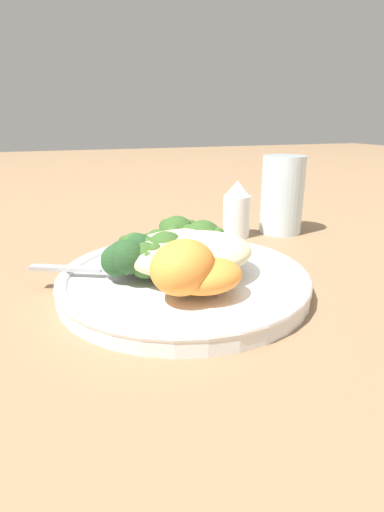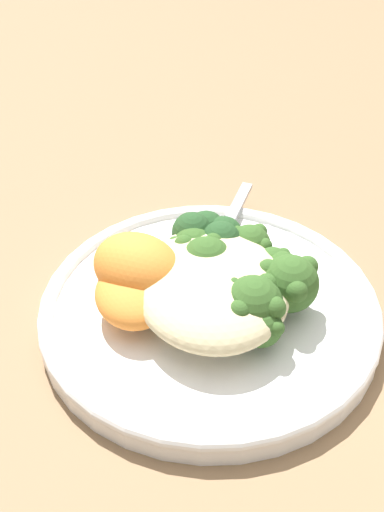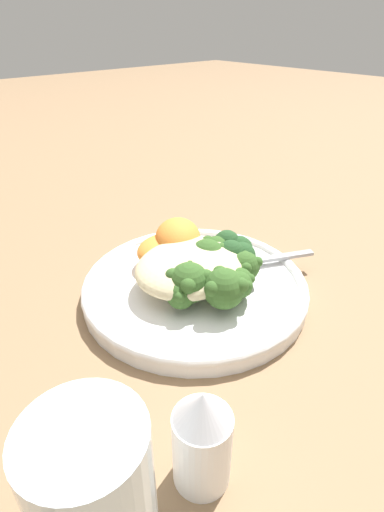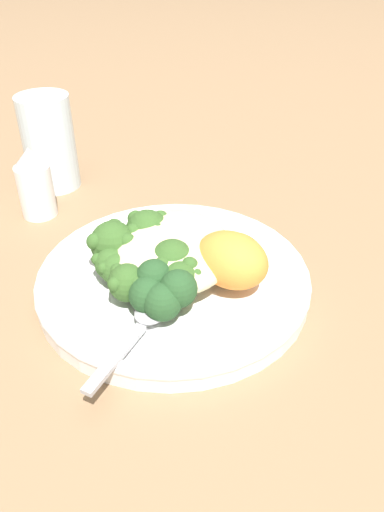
{
  "view_description": "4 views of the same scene",
  "coord_description": "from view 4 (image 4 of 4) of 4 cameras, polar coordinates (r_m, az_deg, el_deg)",
  "views": [
    {
      "loc": [
        0.11,
        0.35,
        0.17
      ],
      "look_at": [
        -0.02,
        0.01,
        0.04
      ],
      "focal_mm": 28.0,
      "sensor_mm": 36.0,
      "label": 1
    },
    {
      "loc": [
        -0.39,
        0.06,
        0.38
      ],
      "look_at": [
        -0.0,
        0.01,
        0.05
      ],
      "focal_mm": 50.0,
      "sensor_mm": 36.0,
      "label": 2
    },
    {
      "loc": [
        -0.27,
        -0.27,
        0.27
      ],
      "look_at": [
        -0.01,
        0.01,
        0.04
      ],
      "focal_mm": 28.0,
      "sensor_mm": 36.0,
      "label": 3
    },
    {
      "loc": [
        0.35,
        0.01,
        0.3
      ],
      "look_at": [
        -0.02,
        0.02,
        0.03
      ],
      "focal_mm": 35.0,
      "sensor_mm": 36.0,
      "label": 4
    }
  ],
  "objects": [
    {
      "name": "water_glass",
      "position": [
        0.65,
        -16.03,
        12.35
      ],
      "size": [
        0.06,
        0.06,
        0.12
      ],
      "primitive_type": "cylinder",
      "color": "silver",
      "rests_on": "ground_plane"
    },
    {
      "name": "broccoli_stalk_2",
      "position": [
        0.46,
        -8.2,
        1.29
      ],
      "size": [
        0.05,
        0.12,
        0.04
      ],
      "rotation": [
        0.0,
        0.0,
        4.66
      ],
      "color": "#9EBC66",
      "rests_on": "plate"
    },
    {
      "name": "broccoli_stalk_7",
      "position": [
        0.42,
        -1.02,
        -2.63
      ],
      "size": [
        0.08,
        0.05,
        0.03
      ],
      "rotation": [
        0.0,
        0.0,
        5.81
      ],
      "color": "#9EBC66",
      "rests_on": "plate"
    },
    {
      "name": "quinoa_mound",
      "position": [
        0.45,
        -1.68,
        0.79
      ],
      "size": [
        0.13,
        0.11,
        0.04
      ],
      "primitive_type": "ellipsoid",
      "color": "beige",
      "rests_on": "plate"
    },
    {
      "name": "broccoli_stalk_0",
      "position": [
        0.48,
        -3.93,
        2.32
      ],
      "size": [
        0.07,
        0.09,
        0.03
      ],
      "rotation": [
        0.0,
        0.0,
        4.14
      ],
      "color": "#9EBC66",
      "rests_on": "plate"
    },
    {
      "name": "kale_tuft",
      "position": [
        0.41,
        -3.31,
        -3.81
      ],
      "size": [
        0.06,
        0.06,
        0.04
      ],
      "color": "#234723",
      "rests_on": "plate"
    },
    {
      "name": "plate",
      "position": [
        0.47,
        -1.97,
        -2.53
      ],
      "size": [
        0.25,
        0.25,
        0.02
      ],
      "color": "white",
      "rests_on": "ground_plane"
    },
    {
      "name": "broccoli_stalk_1",
      "position": [
        0.47,
        -4.44,
        2.5
      ],
      "size": [
        0.06,
        0.09,
        0.04
      ],
      "rotation": [
        0.0,
        0.0,
        4.31
      ],
      "color": "#9EBC66",
      "rests_on": "plate"
    },
    {
      "name": "spoon",
      "position": [
        0.4,
        -5.2,
        -7.07
      ],
      "size": [
        0.11,
        0.07,
        0.01
      ],
      "rotation": [
        0.0,
        0.0,
        5.82
      ],
      "color": "#A3A3A8",
      "rests_on": "plate"
    },
    {
      "name": "sweet_potato_chunk_1",
      "position": [
        0.45,
        4.92,
        0.08
      ],
      "size": [
        0.07,
        0.06,
        0.03
      ],
      "primitive_type": "ellipsoid",
      "rotation": [
        0.0,
        0.0,
        0.12
      ],
      "color": "orange",
      "rests_on": "plate"
    },
    {
      "name": "broccoli_stalk_5",
      "position": [
        0.43,
        -4.73,
        -2.24
      ],
      "size": [
        0.08,
        0.1,
        0.03
      ],
      "rotation": [
        0.0,
        0.0,
        5.32
      ],
      "color": "#9EBC66",
      "rests_on": "plate"
    },
    {
      "name": "sweet_potato_chunk_0",
      "position": [
        0.43,
        4.54,
        -0.76
      ],
      "size": [
        0.09,
        0.09,
        0.05
      ],
      "primitive_type": "ellipsoid",
      "rotation": [
        0.0,
        0.0,
        0.86
      ],
      "color": "orange",
      "rests_on": "plate"
    },
    {
      "name": "salt_shaker",
      "position": [
        0.59,
        -17.54,
        7.97
      ],
      "size": [
        0.04,
        0.04,
        0.08
      ],
      "color": "white",
      "rests_on": "ground_plane"
    },
    {
      "name": "broccoli_stalk_6",
      "position": [
        0.43,
        -1.53,
        -0.88
      ],
      "size": [
        0.07,
        0.07,
        0.04
      ],
      "rotation": [
        0.0,
        0.0,
        5.52
      ],
      "color": "#9EBC66",
      "rests_on": "plate"
    },
    {
      "name": "broccoli_stalk_4",
      "position": [
        0.44,
        -5.76,
        -1.2
      ],
      "size": [
        0.05,
        0.11,
        0.03
      ],
      "rotation": [
        0.0,
        0.0,
        5.01
      ],
      "color": "#9EBC66",
      "rests_on": "plate"
    },
    {
      "name": "broccoli_stalk_3",
      "position": [
        0.45,
        -5.81,
        -0.74
      ],
      "size": [
        0.04,
        0.12,
        0.03
      ],
      "rotation": [
        0.0,
        0.0,
        4.92
      ],
      "color": "#9EBC66",
      "rests_on": "plate"
    },
    {
      "name": "ground_plane",
      "position": [
        0.46,
        -2.13,
        -5.07
      ],
      "size": [
        4.0,
        4.0,
        0.0
      ],
      "primitive_type": "plane",
      "color": "#846647"
    }
  ]
}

